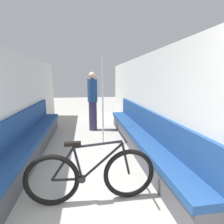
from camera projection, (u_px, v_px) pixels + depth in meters
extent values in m
cube|color=silver|center=(7.00, 108.00, 3.15)|extent=(0.10, 9.06, 2.15)
cube|color=silver|center=(156.00, 105.00, 3.58)|extent=(0.10, 9.06, 2.15)
cube|color=#4C4C51|center=(31.00, 149.00, 3.60)|extent=(0.37, 4.66, 0.35)
cube|color=navy|center=(30.00, 139.00, 3.55)|extent=(0.44, 4.66, 0.10)
cube|color=navy|center=(19.00, 125.00, 3.47)|extent=(0.07, 4.66, 0.49)
cube|color=#4C4C51|center=(139.00, 143.00, 3.94)|extent=(0.37, 4.66, 0.35)
cube|color=navy|center=(139.00, 133.00, 3.90)|extent=(0.44, 4.66, 0.10)
cube|color=navy|center=(147.00, 120.00, 3.87)|extent=(0.07, 4.66, 0.49)
torus|color=black|center=(52.00, 180.00, 2.19)|extent=(0.69, 0.06, 0.69)
torus|color=black|center=(129.00, 174.00, 2.34)|extent=(0.69, 0.06, 0.69)
cylinder|color=black|center=(67.00, 180.00, 2.22)|extent=(0.37, 0.03, 0.05)
cylinder|color=black|center=(62.00, 165.00, 2.17)|extent=(0.30, 0.03, 0.42)
cylinder|color=black|center=(77.00, 162.00, 2.20)|extent=(0.13, 0.03, 0.49)
cylinder|color=black|center=(102.00, 161.00, 2.25)|extent=(0.54, 0.03, 0.47)
cylinder|color=black|center=(98.00, 144.00, 2.20)|extent=(0.62, 0.03, 0.08)
cylinder|color=black|center=(126.00, 158.00, 2.29)|extent=(0.13, 0.03, 0.46)
cylinder|color=black|center=(82.00, 179.00, 2.25)|extent=(0.09, 0.06, 0.09)
cube|color=black|center=(73.00, 144.00, 2.14)|extent=(0.20, 0.07, 0.04)
cylinder|color=black|center=(122.00, 136.00, 2.23)|extent=(0.02, 0.46, 0.02)
cylinder|color=gray|center=(103.00, 143.00, 4.42)|extent=(0.08, 0.08, 0.01)
cylinder|color=silver|center=(103.00, 101.00, 4.22)|extent=(0.04, 0.04, 2.13)
cylinder|color=#332D4C|center=(93.00, 116.00, 5.47)|extent=(0.25, 0.25, 0.91)
cylinder|color=navy|center=(92.00, 90.00, 5.32)|extent=(0.30, 0.30, 0.68)
sphere|color=beige|center=(92.00, 76.00, 5.24)|extent=(0.21, 0.21, 0.21)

